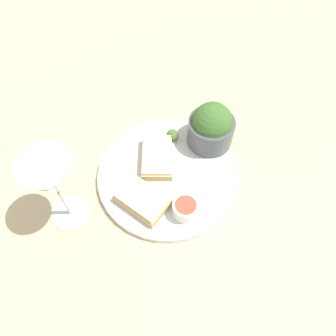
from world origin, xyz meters
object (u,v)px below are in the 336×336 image
(salad_bowl, at_px, (211,127))
(sauce_ramekin, at_px, (185,208))
(cheese_toast_far, at_px, (142,200))
(wine_glass, at_px, (52,181))
(cheese_toast_near, at_px, (157,157))

(salad_bowl, xyz_separation_m, sauce_ramekin, (0.11, -0.15, -0.03))
(cheese_toast_far, xyz_separation_m, wine_glass, (-0.07, -0.12, 0.10))
(cheese_toast_far, bearing_deg, wine_glass, -120.54)
(salad_bowl, height_order, sauce_ramekin, salad_bowl)
(cheese_toast_near, height_order, cheese_toast_far, same)
(sauce_ramekin, xyz_separation_m, cheese_toast_far, (-0.07, -0.05, -0.01))
(salad_bowl, bearing_deg, wine_glass, -95.75)
(salad_bowl, distance_m, sauce_ramekin, 0.19)
(salad_bowl, relative_size, cheese_toast_near, 0.86)
(salad_bowl, bearing_deg, cheese_toast_near, -101.32)
(cheese_toast_far, height_order, wine_glass, wine_glass)
(cheese_toast_near, bearing_deg, cheese_toast_far, -51.66)
(cheese_toast_far, bearing_deg, sauce_ramekin, 39.17)
(salad_bowl, height_order, wine_glass, wine_glass)
(salad_bowl, bearing_deg, cheese_toast_far, -79.04)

